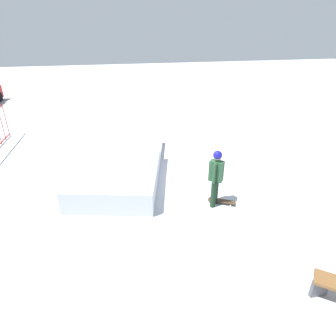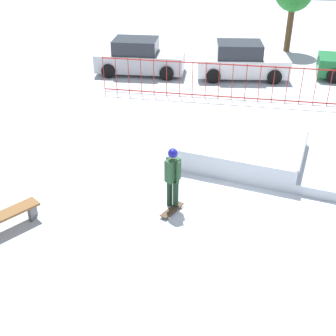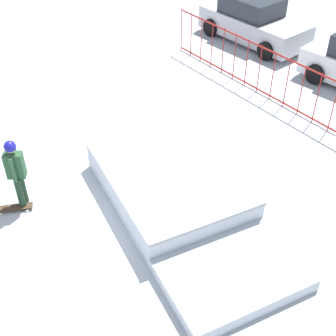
{
  "view_description": "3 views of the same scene",
  "coord_description": "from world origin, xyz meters",
  "views": [
    {
      "loc": [
        -8.45,
        1.4,
        4.86
      ],
      "look_at": [
        -0.8,
        -0.09,
        0.9
      ],
      "focal_mm": 31.12,
      "sensor_mm": 36.0,
      "label": 1
    },
    {
      "loc": [
        -0.47,
        -10.57,
        6.76
      ],
      "look_at": [
        -1.82,
        -1.01,
        1.0
      ],
      "focal_mm": 46.68,
      "sensor_mm": 36.0,
      "label": 2
    },
    {
      "loc": [
        6.29,
        -3.64,
        7.14
      ],
      "look_at": [
        -0.08,
        1.54,
        0.6
      ],
      "focal_mm": 49.97,
      "sensor_mm": 36.0,
      "label": 3
    }
  ],
  "objects": [
    {
      "name": "ground_plane",
      "position": [
        0.0,
        0.0,
        0.0
      ],
      "size": [
        60.0,
        60.0,
        0.0
      ],
      "primitive_type": "plane",
      "color": "#B2B7C1"
    },
    {
      "name": "skateboard",
      "position": [
        -1.64,
        -1.55,
        0.08
      ],
      "size": [
        0.56,
        0.8,
        0.09
      ],
      "rotation": [
        0.0,
        0.0,
        4.21
      ],
      "color": "#3F2D1E",
      "rests_on": "ground"
    },
    {
      "name": "parked_car_white",
      "position": [
        0.11,
        9.32,
        0.72
      ],
      "size": [
        4.24,
        2.23,
        1.6
      ],
      "rotation": [
        0.0,
        0.0,
        0.1
      ],
      "color": "white",
      "rests_on": "ground"
    },
    {
      "name": "park_bench",
      "position": [
        -5.49,
        -2.79,
        0.36
      ],
      "size": [
        1.29,
        1.51,
        0.48
      ],
      "rotation": [
        0.0,
        0.0,
        0.92
      ],
      "color": "brown",
      "rests_on": "ground"
    },
    {
      "name": "parked_car_silver",
      "position": [
        -4.64,
        9.26,
        0.72
      ],
      "size": [
        4.13,
        1.98,
        1.6
      ],
      "rotation": [
        0.0,
        0.0,
        0.02
      ],
      "color": "#B7B7BC",
      "rests_on": "ground"
    },
    {
      "name": "perimeter_fence",
      "position": [
        -0.0,
        6.46,
        0.77
      ],
      "size": [
        11.33,
        0.48,
        1.5
      ],
      "rotation": [
        0.0,
        0.0,
        -0.04
      ],
      "color": "maroon",
      "rests_on": "ground"
    },
    {
      "name": "skater",
      "position": [
        -1.66,
        -1.29,
        1.01
      ],
      "size": [
        0.4,
        0.44,
        1.73
      ],
      "rotation": [
        0.0,
        0.0,
        4.07
      ],
      "color": "black",
      "rests_on": "ground"
    },
    {
      "name": "skate_ramp",
      "position": [
        0.58,
        1.3,
        0.32
      ],
      "size": [
        5.85,
        3.75,
        0.74
      ],
      "rotation": [
        0.0,
        0.0,
        -0.23
      ],
      "color": "silver",
      "rests_on": "ground"
    }
  ]
}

